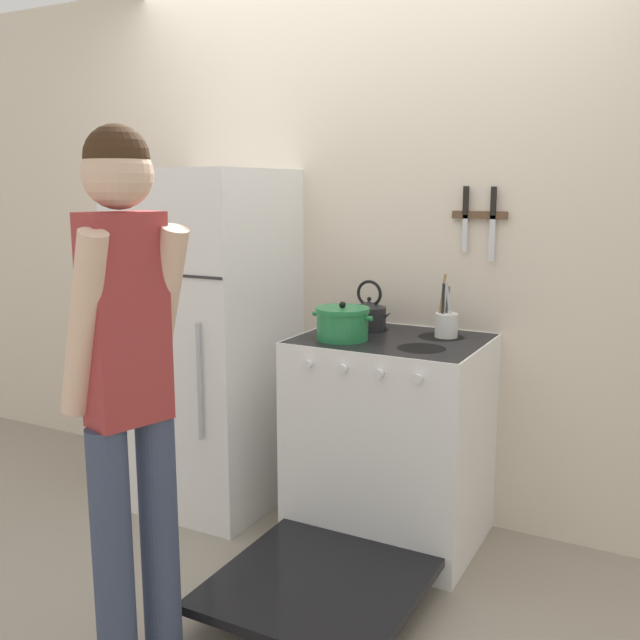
{
  "coord_description": "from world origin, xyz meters",
  "views": [
    {
      "loc": [
        1.42,
        -3.07,
        1.55
      ],
      "look_at": [
        0.03,
        -0.46,
        0.99
      ],
      "focal_mm": 40.0,
      "sensor_mm": 36.0,
      "label": 1
    }
  ],
  "objects_px": {
    "dutch_oven_pot": "(342,323)",
    "stove_range": "(387,443)",
    "utensil_jar": "(446,323)",
    "refrigerator": "(208,340)",
    "person": "(128,378)",
    "tea_kettle": "(369,314)"
  },
  "relations": [
    {
      "from": "refrigerator",
      "to": "person",
      "type": "relative_size",
      "value": 0.94
    },
    {
      "from": "tea_kettle",
      "to": "person",
      "type": "distance_m",
      "value": 1.34
    },
    {
      "from": "utensil_jar",
      "to": "person",
      "type": "distance_m",
      "value": 1.45
    },
    {
      "from": "tea_kettle",
      "to": "utensil_jar",
      "type": "relative_size",
      "value": 0.83
    },
    {
      "from": "refrigerator",
      "to": "person",
      "type": "xyz_separation_m",
      "value": [
        0.59,
        -1.18,
        0.17
      ]
    },
    {
      "from": "dutch_oven_pot",
      "to": "tea_kettle",
      "type": "distance_m",
      "value": 0.25
    },
    {
      "from": "dutch_oven_pot",
      "to": "stove_range",
      "type": "bearing_deg",
      "value": 25.67
    },
    {
      "from": "person",
      "to": "tea_kettle",
      "type": "bearing_deg",
      "value": 8.16
    },
    {
      "from": "refrigerator",
      "to": "utensil_jar",
      "type": "distance_m",
      "value": 1.16
    },
    {
      "from": "tea_kettle",
      "to": "person",
      "type": "xyz_separation_m",
      "value": [
        -0.2,
        -1.33,
        0.0
      ]
    },
    {
      "from": "stove_range",
      "to": "dutch_oven_pot",
      "type": "xyz_separation_m",
      "value": [
        -0.18,
        -0.08,
        0.53
      ]
    },
    {
      "from": "tea_kettle",
      "to": "utensil_jar",
      "type": "height_order",
      "value": "utensil_jar"
    },
    {
      "from": "stove_range",
      "to": "utensil_jar",
      "type": "xyz_separation_m",
      "value": [
        0.19,
        0.17,
        0.52
      ]
    },
    {
      "from": "tea_kettle",
      "to": "stove_range",
      "type": "bearing_deg",
      "value": -45.02
    },
    {
      "from": "stove_range",
      "to": "person",
      "type": "relative_size",
      "value": 0.78
    },
    {
      "from": "refrigerator",
      "to": "stove_range",
      "type": "relative_size",
      "value": 1.21
    },
    {
      "from": "stove_range",
      "to": "utensil_jar",
      "type": "bearing_deg",
      "value": 40.79
    },
    {
      "from": "refrigerator",
      "to": "utensil_jar",
      "type": "xyz_separation_m",
      "value": [
        1.14,
        0.16,
        0.16
      ]
    },
    {
      "from": "stove_range",
      "to": "dutch_oven_pot",
      "type": "distance_m",
      "value": 0.56
    },
    {
      "from": "dutch_oven_pot",
      "to": "tea_kettle",
      "type": "height_order",
      "value": "tea_kettle"
    },
    {
      "from": "tea_kettle",
      "to": "person",
      "type": "height_order",
      "value": "person"
    },
    {
      "from": "refrigerator",
      "to": "stove_range",
      "type": "bearing_deg",
      "value": -0.52
    }
  ]
}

